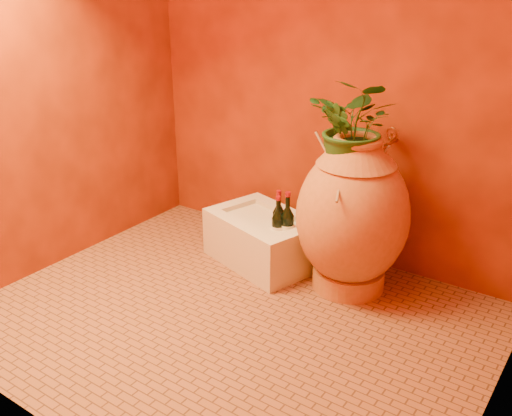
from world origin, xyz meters
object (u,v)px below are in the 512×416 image
Objects in this scene: amphora at (352,215)px; stone_basin at (263,240)px; wine_bottle_a at (278,228)px; wine_bottle_b at (287,227)px; wall_tap at (390,141)px; wine_bottle_c at (279,222)px.

amphora reaches higher than stone_basin.
wine_bottle_b reaches higher than wine_bottle_a.
wall_tap is at bearing 25.04° from stone_basin.
wine_bottle_c reaches higher than stone_basin.
amphora is 2.86× the size of wine_bottle_a.
stone_basin is at bearing -163.14° from wine_bottle_c.
wine_bottle_a is 0.08m from wine_bottle_c.
wine_bottle_a is at bearing -18.60° from stone_basin.
stone_basin is at bearing 174.75° from wine_bottle_b.
amphora is at bearing 2.94° from stone_basin.
wine_bottle_c is at bearing -153.67° from wall_tap.
wine_bottle_a is 1.86× the size of wall_tap.
wall_tap is (0.50, 0.34, 0.52)m from wine_bottle_a.
amphora is at bearing 6.74° from wine_bottle_b.
wine_bottle_c is (-0.09, 0.04, -0.01)m from wine_bottle_b.
wine_bottle_a is at bearing -145.77° from wall_tap.
amphora reaches higher than wine_bottle_c.
wine_bottle_a is at bearing -148.78° from wine_bottle_b.
amphora is 0.63m from stone_basin.
wine_bottle_b is (0.05, 0.03, 0.01)m from wine_bottle_a.
wall_tap reaches higher than wine_bottle_c.
amphora is 2.63× the size of wine_bottle_b.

